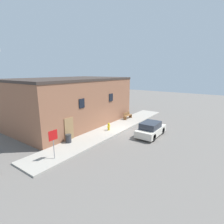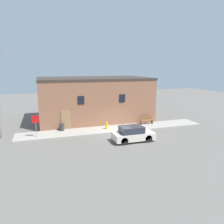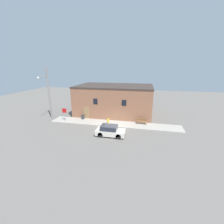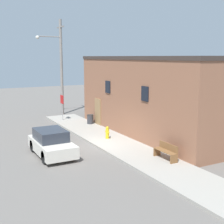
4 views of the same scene
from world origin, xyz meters
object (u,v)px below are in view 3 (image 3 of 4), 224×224
(stop_sign, at_px, (64,112))
(utility_pole, at_px, (48,92))
(parked_car, at_px, (110,131))
(trash_bin, at_px, (83,117))
(bench, at_px, (142,121))
(fire_hydrant, at_px, (108,121))

(stop_sign, relative_size, utility_pole, 0.24)
(utility_pole, relative_size, parked_car, 2.32)
(trash_bin, bearing_deg, utility_pole, -175.96)
(trash_bin, height_order, parked_car, parked_car)
(utility_pole, bearing_deg, stop_sign, -17.64)
(stop_sign, height_order, bench, stop_sign)
(bench, bearing_deg, stop_sign, -174.06)
(bench, bearing_deg, utility_pole, -179.05)
(stop_sign, height_order, trash_bin, stop_sign)
(bench, xyz_separation_m, parked_car, (-3.94, -4.98, 0.14))
(fire_hydrant, xyz_separation_m, trash_bin, (-4.74, 0.92, -0.03))
(bench, height_order, parked_car, parked_car)
(utility_pole, bearing_deg, trash_bin, 4.04)
(bench, bearing_deg, parked_car, -128.35)
(fire_hydrant, bearing_deg, stop_sign, -175.82)
(fire_hydrant, height_order, parked_car, parked_car)
(fire_hydrant, height_order, trash_bin, fire_hydrant)
(fire_hydrant, relative_size, bench, 0.54)
(stop_sign, relative_size, trash_bin, 2.87)
(stop_sign, bearing_deg, utility_pole, 162.36)
(trash_bin, height_order, utility_pole, utility_pole)
(fire_hydrant, relative_size, stop_sign, 0.38)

